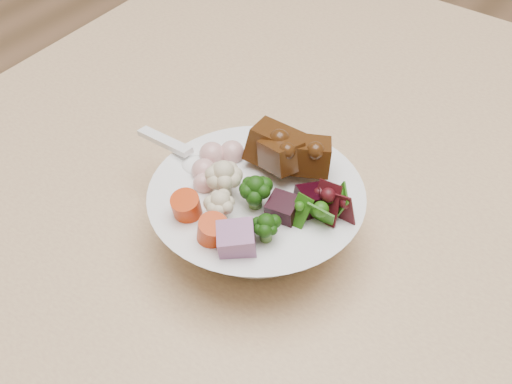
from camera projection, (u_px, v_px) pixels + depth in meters
food_bowl at (259, 212)px, 0.66m from camera, size 0.20×0.20×0.11m
soup_spoon at (190, 160)px, 0.68m from camera, size 0.10×0.03×0.02m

